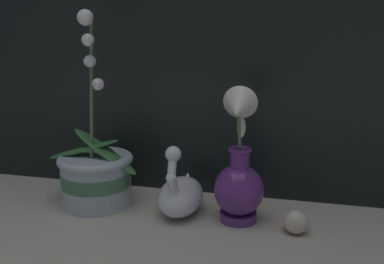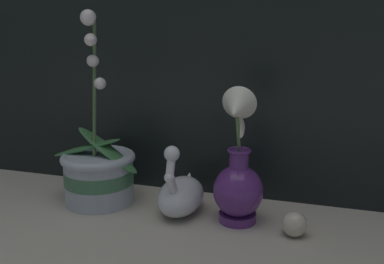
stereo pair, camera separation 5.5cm
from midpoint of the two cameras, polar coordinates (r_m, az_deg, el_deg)
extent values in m
plane|color=#BCB2A3|center=(0.93, -1.98, -13.57)|extent=(2.80, 2.80, 0.00)
cylinder|color=#B2BCCC|center=(1.10, -10.31, -5.82)|extent=(0.16, 0.16, 0.12)
cylinder|color=#477A56|center=(1.10, -10.32, -5.52)|extent=(0.17, 0.17, 0.03)
torus|color=#B2BCCC|center=(1.09, -10.42, -3.25)|extent=(0.18, 0.18, 0.02)
cylinder|color=#4C6B3D|center=(1.05, -10.82, 5.44)|extent=(0.01, 0.04, 0.31)
ellipsoid|color=#38703D|center=(1.06, -9.25, -2.28)|extent=(0.17, 0.07, 0.10)
ellipsoid|color=#38703D|center=(1.09, -11.84, -1.97)|extent=(0.18, 0.06, 0.06)
sphere|color=white|center=(1.03, -11.51, 14.06)|extent=(0.04, 0.04, 0.04)
sphere|color=white|center=(1.02, -11.22, 11.42)|extent=(0.03, 0.03, 0.03)
sphere|color=white|center=(1.04, -10.99, 8.86)|extent=(0.03, 0.03, 0.03)
sphere|color=white|center=(1.01, -10.07, 6.08)|extent=(0.03, 0.03, 0.03)
ellipsoid|color=white|center=(1.03, 0.11, -8.17)|extent=(0.10, 0.16, 0.08)
cone|color=white|center=(1.08, 1.04, -6.44)|extent=(0.05, 0.06, 0.06)
cylinder|color=white|center=(0.96, -0.91, -6.86)|extent=(0.02, 0.05, 0.06)
sphere|color=white|center=(0.94, -1.19, -5.83)|extent=(0.02, 0.02, 0.02)
cylinder|color=white|center=(0.94, -1.04, -4.31)|extent=(0.02, 0.03, 0.05)
sphere|color=white|center=(0.94, -0.89, -2.79)|extent=(0.03, 0.03, 0.03)
cylinder|color=#602D7F|center=(1.01, 7.39, -10.67)|extent=(0.08, 0.08, 0.02)
ellipsoid|color=#602D7F|center=(0.99, 7.50, -7.43)|extent=(0.11, 0.11, 0.11)
cylinder|color=#602D7F|center=(0.96, 7.63, -3.49)|extent=(0.04, 0.04, 0.04)
torus|color=#602D7F|center=(0.96, 7.67, -2.37)|extent=(0.05, 0.05, 0.01)
cylinder|color=#567A47|center=(0.93, 7.58, -0.29)|extent=(0.01, 0.04, 0.08)
cone|color=white|center=(0.90, 7.43, 2.95)|extent=(0.07, 0.08, 0.08)
ellipsoid|color=white|center=(0.93, 7.87, 0.49)|extent=(0.02, 0.02, 0.04)
sphere|color=beige|center=(0.96, 14.52, -11.27)|extent=(0.05, 0.05, 0.05)
camera|label=1|loc=(0.03, -88.37, 0.40)|focal=42.00mm
camera|label=2|loc=(0.03, 91.63, -0.40)|focal=42.00mm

